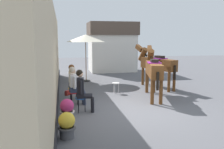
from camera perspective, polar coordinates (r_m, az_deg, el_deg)
ground_plane at (r=10.92m, az=0.13°, el=-4.02°), size 40.00×40.00×0.00m
pub_facade_wall at (r=8.98m, az=-13.97°, el=2.94°), size 0.34×14.00×3.40m
distant_cottage at (r=17.69m, az=-0.03°, el=6.66°), size 3.40×2.60×3.50m
seated_visitor_near at (r=7.82m, az=-6.99°, el=-3.32°), size 0.61×0.49×1.39m
seated_visitor_middle at (r=8.66m, az=-8.76°, el=-2.20°), size 0.61×0.49×1.39m
seated_visitor_far at (r=9.41m, az=-8.96°, el=-1.35°), size 0.61×0.49×1.39m
saddled_horse_near at (r=9.84m, az=9.70°, el=1.32°), size 1.01×2.94×2.06m
saddled_horse_far at (r=11.84m, az=10.37°, el=2.50°), size 1.17×2.90×2.06m
flower_planter_nearest at (r=5.98m, az=-10.61°, el=-11.55°), size 0.43×0.43×0.64m
flower_planter_inner_near at (r=7.20m, az=-10.55°, el=-8.06°), size 0.43×0.43×0.64m
cafe_parasol at (r=13.41m, az=-6.24°, el=8.42°), size 2.10×2.10×2.58m
spare_stool_white at (r=10.52m, az=0.89°, el=-2.28°), size 0.32×0.32×0.46m
satchel_bag at (r=10.38m, az=-10.34°, el=-4.25°), size 0.28×0.28×0.20m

